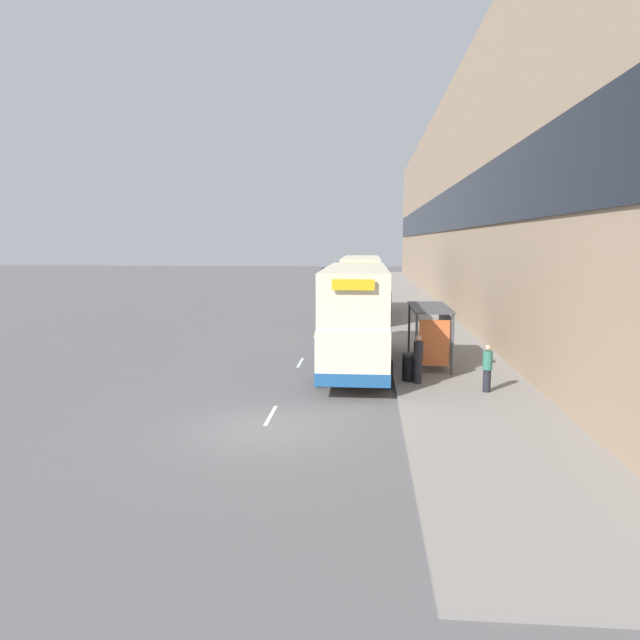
{
  "coord_description": "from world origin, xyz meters",
  "views": [
    {
      "loc": [
        2.93,
        -15.59,
        5.34
      ],
      "look_at": [
        0.46,
        14.31,
        1.23
      ],
      "focal_mm": 32.0,
      "sensor_mm": 36.0,
      "label": 1
    }
  ],
  "objects_px": {
    "pedestrian_at_shelter": "(418,359)",
    "double_decker_bus_ahead": "(361,286)",
    "pedestrian_1": "(487,368)",
    "litter_bin": "(409,367)",
    "double_decker_bus_near": "(356,315)",
    "bus_shelter": "(434,325)",
    "car_0": "(328,274)"
  },
  "relations": [
    {
      "from": "pedestrian_at_shelter",
      "to": "double_decker_bus_ahead",
      "type": "bearing_deg",
      "value": 97.03
    },
    {
      "from": "double_decker_bus_ahead",
      "to": "litter_bin",
      "type": "relative_size",
      "value": 10.57
    },
    {
      "from": "pedestrian_1",
      "to": "litter_bin",
      "type": "bearing_deg",
      "value": 151.1
    },
    {
      "from": "double_decker_bus_near",
      "to": "double_decker_bus_ahead",
      "type": "distance_m",
      "value": 15.79
    },
    {
      "from": "pedestrian_1",
      "to": "litter_bin",
      "type": "height_order",
      "value": "pedestrian_1"
    },
    {
      "from": "car_0",
      "to": "pedestrian_1",
      "type": "relative_size",
      "value": 2.63
    },
    {
      "from": "bus_shelter",
      "to": "litter_bin",
      "type": "xyz_separation_m",
      "value": [
        -1.22,
        -2.77,
        -1.21
      ]
    },
    {
      "from": "car_0",
      "to": "pedestrian_at_shelter",
      "type": "distance_m",
      "value": 59.83
    },
    {
      "from": "double_decker_bus_ahead",
      "to": "bus_shelter",
      "type": "bearing_deg",
      "value": -78.32
    },
    {
      "from": "bus_shelter",
      "to": "double_decker_bus_ahead",
      "type": "distance_m",
      "value": 16.1
    },
    {
      "from": "double_decker_bus_near",
      "to": "car_0",
      "type": "xyz_separation_m",
      "value": [
        -5.11,
        56.24,
        -1.41
      ]
    },
    {
      "from": "bus_shelter",
      "to": "pedestrian_at_shelter",
      "type": "height_order",
      "value": "bus_shelter"
    },
    {
      "from": "car_0",
      "to": "litter_bin",
      "type": "distance_m",
      "value": 59.41
    },
    {
      "from": "pedestrian_1",
      "to": "litter_bin",
      "type": "relative_size",
      "value": 1.59
    },
    {
      "from": "bus_shelter",
      "to": "car_0",
      "type": "xyz_separation_m",
      "value": [
        -8.4,
        56.21,
        -1.0
      ]
    },
    {
      "from": "bus_shelter",
      "to": "litter_bin",
      "type": "bearing_deg",
      "value": -113.83
    },
    {
      "from": "bus_shelter",
      "to": "car_0",
      "type": "distance_m",
      "value": 56.84
    },
    {
      "from": "double_decker_bus_ahead",
      "to": "pedestrian_1",
      "type": "relative_size",
      "value": 6.65
    },
    {
      "from": "car_0",
      "to": "pedestrian_1",
      "type": "xyz_separation_m",
      "value": [
        9.77,
        -60.41,
        0.11
      ]
    },
    {
      "from": "bus_shelter",
      "to": "double_decker_bus_near",
      "type": "distance_m",
      "value": 3.32
    },
    {
      "from": "double_decker_bus_near",
      "to": "litter_bin",
      "type": "relative_size",
      "value": 10.21
    },
    {
      "from": "bus_shelter",
      "to": "pedestrian_at_shelter",
      "type": "distance_m",
      "value": 3.39
    },
    {
      "from": "bus_shelter",
      "to": "pedestrian_1",
      "type": "height_order",
      "value": "bus_shelter"
    },
    {
      "from": "double_decker_bus_near",
      "to": "pedestrian_1",
      "type": "xyz_separation_m",
      "value": [
        4.67,
        -4.17,
        -1.29
      ]
    },
    {
      "from": "double_decker_bus_near",
      "to": "litter_bin",
      "type": "height_order",
      "value": "double_decker_bus_near"
    },
    {
      "from": "bus_shelter",
      "to": "pedestrian_at_shelter",
      "type": "bearing_deg",
      "value": -106.35
    },
    {
      "from": "double_decker_bus_ahead",
      "to": "car_0",
      "type": "relative_size",
      "value": 2.53
    },
    {
      "from": "bus_shelter",
      "to": "double_decker_bus_near",
      "type": "xyz_separation_m",
      "value": [
        -3.3,
        -0.03,
        0.41
      ]
    },
    {
      "from": "double_decker_bus_near",
      "to": "pedestrian_at_shelter",
      "type": "xyz_separation_m",
      "value": [
        2.37,
        -3.12,
        -1.22
      ]
    },
    {
      "from": "bus_shelter",
      "to": "car_0",
      "type": "height_order",
      "value": "bus_shelter"
    },
    {
      "from": "car_0",
      "to": "pedestrian_at_shelter",
      "type": "xyz_separation_m",
      "value": [
        7.48,
        -59.37,
        0.18
      ]
    },
    {
      "from": "double_decker_bus_ahead",
      "to": "double_decker_bus_near",
      "type": "bearing_deg",
      "value": -90.14
    }
  ]
}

